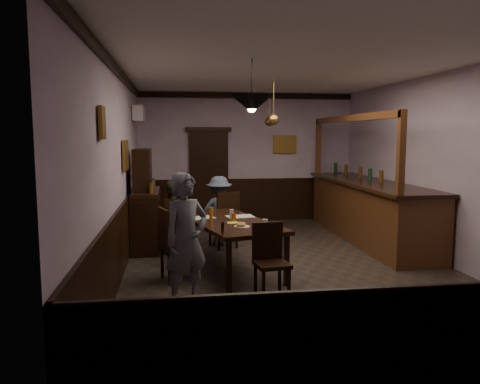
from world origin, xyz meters
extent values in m
cube|color=#2D2621|center=(0.00, 0.00, -0.01)|extent=(5.00, 8.00, 0.01)
cube|color=white|center=(0.00, 0.00, 3.00)|extent=(5.00, 8.00, 0.01)
cube|color=#AC96AE|center=(0.00, 4.00, 1.50)|extent=(5.00, 0.01, 3.00)
cube|color=#AC96AE|center=(0.00, -4.00, 1.50)|extent=(5.00, 0.01, 3.00)
cube|color=#AC96AE|center=(-2.50, 0.00, 1.50)|extent=(0.01, 8.00, 3.00)
cube|color=#AC96AE|center=(2.50, 0.00, 1.50)|extent=(0.01, 8.00, 3.00)
cube|color=black|center=(-0.90, 0.00, 0.72)|extent=(1.56, 2.39, 0.06)
cube|color=black|center=(-1.03, -1.10, 0.34)|extent=(0.07, 0.07, 0.69)
cube|color=black|center=(-0.22, -0.87, 0.34)|extent=(0.07, 0.07, 0.69)
cube|color=black|center=(-1.58, 0.87, 0.34)|extent=(0.07, 0.07, 0.69)
cube|color=black|center=(-0.77, 1.09, 0.34)|extent=(0.07, 0.07, 0.69)
cube|color=black|center=(-1.70, 1.18, 0.44)|extent=(0.48, 0.48, 0.05)
cube|color=black|center=(-1.67, 0.99, 0.71)|extent=(0.42, 0.11, 0.49)
cube|color=black|center=(-1.56, 1.37, 0.21)|extent=(0.04, 0.04, 0.42)
cube|color=black|center=(-1.89, 1.31, 0.21)|extent=(0.04, 0.04, 0.42)
cube|color=black|center=(-1.50, 1.04, 0.21)|extent=(0.04, 0.04, 0.42)
cube|color=black|center=(-1.84, 0.98, 0.21)|extent=(0.04, 0.04, 0.42)
cube|color=black|center=(-0.83, 1.42, 0.47)|extent=(0.57, 0.57, 0.05)
cube|color=black|center=(-0.76, 1.23, 0.76)|extent=(0.43, 0.20, 0.53)
cube|color=black|center=(-0.73, 1.65, 0.23)|extent=(0.04, 0.04, 0.45)
cube|color=black|center=(-1.06, 1.52, 0.23)|extent=(0.04, 0.04, 0.45)
cube|color=black|center=(-0.60, 1.32, 0.23)|extent=(0.04, 0.04, 0.45)
cube|color=black|center=(-0.94, 1.19, 0.23)|extent=(0.04, 0.04, 0.45)
cube|color=black|center=(-0.52, -1.35, 0.43)|extent=(0.45, 0.45, 0.05)
cube|color=black|center=(-0.54, -1.17, 0.69)|extent=(0.40, 0.09, 0.48)
cube|color=black|center=(-0.66, -1.53, 0.21)|extent=(0.04, 0.04, 0.41)
cube|color=black|center=(-0.34, -1.49, 0.21)|extent=(0.04, 0.04, 0.41)
cube|color=black|center=(-0.70, -1.21, 0.21)|extent=(0.04, 0.04, 0.41)
cube|color=black|center=(-0.38, -1.17, 0.21)|extent=(0.04, 0.04, 0.41)
cube|color=black|center=(-1.66, -0.42, 0.47)|extent=(0.55, 0.55, 0.05)
cube|color=black|center=(-1.86, -0.48, 0.76)|extent=(0.17, 0.44, 0.53)
cube|color=black|center=(-1.44, -0.54, 0.23)|extent=(0.04, 0.04, 0.45)
cube|color=black|center=(-1.54, -0.20, 0.23)|extent=(0.04, 0.04, 0.45)
cube|color=black|center=(-1.78, -0.65, 0.23)|extent=(0.04, 0.04, 0.45)
cube|color=black|center=(-1.89, -0.30, 0.23)|extent=(0.04, 0.04, 0.45)
imported|color=slate|center=(-1.57, -1.49, 0.80)|extent=(0.69, 0.64, 1.59)
imported|color=#3E482B|center=(-1.75, 1.37, 0.62)|extent=(0.74, 0.67, 1.23)
imported|color=#4E586F|center=(-0.89, 1.61, 0.64)|extent=(0.84, 0.50, 1.27)
cube|color=silver|center=(-1.32, 0.25, 0.75)|extent=(0.51, 0.44, 0.01)
cube|color=silver|center=(-0.69, 0.28, 0.75)|extent=(0.46, 0.37, 0.01)
cube|color=#D9DD51|center=(-0.87, -0.20, 0.75)|extent=(0.19, 0.19, 0.00)
cylinder|color=white|center=(-0.43, -0.45, 0.76)|extent=(0.15, 0.15, 0.01)
imported|color=white|center=(-0.43, -0.46, 0.80)|extent=(0.10, 0.10, 0.07)
cylinder|color=white|center=(-0.78, -0.56, 0.76)|extent=(0.22, 0.22, 0.01)
torus|color=#C68C47|center=(-0.80, -0.57, 0.79)|extent=(0.13, 0.13, 0.04)
torus|color=#C68C47|center=(-0.78, -0.48, 0.79)|extent=(0.13, 0.13, 0.04)
cylinder|color=orange|center=(-0.83, -0.10, 0.81)|extent=(0.07, 0.07, 0.12)
cylinder|color=#BF721E|center=(-1.16, 0.03, 0.85)|extent=(0.06, 0.06, 0.20)
cylinder|color=silver|center=(-0.85, 0.08, 0.82)|extent=(0.06, 0.06, 0.15)
cylinder|color=black|center=(-1.08, -0.86, 0.82)|extent=(0.04, 0.04, 0.14)
cube|color=black|center=(-2.20, 1.50, 0.48)|extent=(0.48, 1.35, 0.96)
cube|color=black|center=(-2.20, 1.50, 1.01)|extent=(0.46, 1.30, 0.08)
cube|color=black|center=(-2.25, 1.50, 1.39)|extent=(0.29, 0.87, 0.77)
cube|color=#4F2615|center=(2.00, 1.60, 0.55)|extent=(0.89, 4.17, 1.09)
cube|color=black|center=(1.98, 1.60, 1.11)|extent=(0.99, 4.27, 0.06)
cube|color=#4F2615|center=(1.60, 1.60, 2.33)|extent=(0.10, 4.07, 0.12)
cube|color=#4F2615|center=(1.60, -0.38, 1.74)|extent=(0.10, 0.10, 1.29)
cube|color=#4F2615|center=(1.60, 3.59, 1.74)|extent=(0.10, 0.10, 1.29)
cube|color=black|center=(-0.90, 3.95, 1.05)|extent=(0.90, 0.06, 2.10)
cube|color=white|center=(-2.38, 2.90, 2.45)|extent=(0.20, 0.85, 0.30)
cube|color=olive|center=(-2.46, -1.60, 2.15)|extent=(0.04, 0.28, 0.36)
cube|color=olive|center=(-2.46, 0.80, 1.70)|extent=(0.04, 0.62, 0.48)
cube|color=olive|center=(0.90, 3.96, 1.80)|extent=(0.55, 0.04, 0.42)
cylinder|color=black|center=(-0.68, -0.77, 2.71)|extent=(0.02, 0.02, 0.58)
cone|color=black|center=(-0.68, -0.77, 2.42)|extent=(0.56, 0.56, 0.22)
sphere|color=#FFD88C|center=(-0.68, -0.77, 2.37)|extent=(0.12, 0.12, 0.12)
cylinder|color=#BF8C3F|center=(0.10, 1.52, 2.65)|extent=(0.02, 0.02, 0.70)
cone|color=#BF8C3F|center=(0.10, 1.52, 2.30)|extent=(0.20, 0.20, 0.22)
sphere|color=#FFD88C|center=(0.10, 1.52, 2.25)|extent=(0.12, 0.12, 0.12)
cylinder|color=#BF8C3F|center=(0.30, 2.85, 2.65)|extent=(0.02, 0.02, 0.70)
cone|color=#BF8C3F|center=(0.30, 2.85, 2.30)|extent=(0.20, 0.20, 0.22)
sphere|color=#FFD88C|center=(0.30, 2.85, 2.25)|extent=(0.12, 0.12, 0.12)
camera|label=1|loc=(-1.70, -6.85, 2.02)|focal=35.00mm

